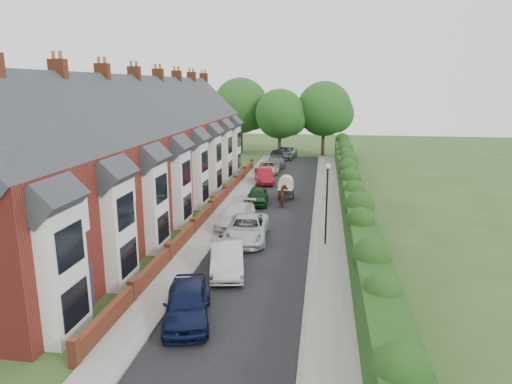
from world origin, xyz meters
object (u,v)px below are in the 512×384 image
at_px(car_silver_a, 227,258).
at_px(horse, 283,196).
at_px(lamppost, 327,194).
at_px(car_white, 236,216).
at_px(car_green, 258,196).
at_px(horse_cart, 286,186).
at_px(car_navy, 187,303).
at_px(car_red, 264,176).
at_px(car_beige, 269,167).
at_px(car_silver_b, 247,228).
at_px(car_grey, 274,164).
at_px(car_black, 277,155).

relative_size(car_silver_a, horse, 2.44).
bearing_deg(car_silver_a, lamppost, 31.99).
bearing_deg(horse, car_white, 55.56).
xyz_separation_m(car_silver_a, car_green, (-0.44, 14.36, -0.09)).
bearing_deg(horse_cart, car_navy, -96.28).
height_order(car_green, car_red, car_red).
bearing_deg(car_beige, horse_cart, -84.47).
xyz_separation_m(car_navy, car_white, (-0.45, 13.20, -0.03)).
xyz_separation_m(car_silver_b, car_red, (-1.18, 17.48, -0.03)).
bearing_deg(car_grey, car_silver_b, -81.70).
height_order(car_white, horse, horse).
distance_m(lamppost, car_silver_b, 5.61).
relative_size(car_red, car_grey, 0.90).
bearing_deg(lamppost, car_navy, -119.51).
distance_m(car_silver_a, car_white, 7.97).
bearing_deg(car_black, car_beige, -96.68).
bearing_deg(car_silver_b, car_red, 90.71).
xyz_separation_m(car_red, car_black, (-0.22, 14.71, 0.00)).
bearing_deg(car_green, horse, -15.49).
distance_m(car_grey, horse, 16.52).
height_order(car_green, horse, horse).
bearing_deg(car_green, car_silver_b, -91.76).
bearing_deg(car_navy, car_grey, 77.05).
distance_m(car_beige, car_black, 9.11).
height_order(car_white, car_black, car_white).
height_order(lamppost, car_navy, lamppost).
height_order(car_navy, horse_cart, horse_cart).
height_order(car_grey, horse, horse).
height_order(car_silver_a, car_beige, car_silver_a).
bearing_deg(car_silver_b, horse, 76.62).
bearing_deg(lamppost, car_black, 101.14).
relative_size(car_silver_b, car_beige, 1.22).
bearing_deg(car_grey, lamppost, -70.69).
xyz_separation_m(car_silver_a, horse, (1.75, 13.98, 0.04)).
bearing_deg(car_beige, car_green, -94.98).
height_order(car_red, car_beige, car_red).
relative_size(lamppost, car_navy, 1.10).
bearing_deg(car_navy, car_silver_a, 70.28).
height_order(car_black, horse_cart, horse_cart).
height_order(car_silver_b, car_grey, car_silver_b).
xyz_separation_m(car_navy, car_beige, (-0.63, 33.60, -0.16)).
height_order(car_grey, car_black, car_black).
height_order(car_navy, car_white, car_navy).
distance_m(car_silver_a, horse_cart, 16.20).
height_order(car_red, car_grey, car_red).
bearing_deg(car_silver_a, car_white, 86.13).
distance_m(car_silver_a, car_silver_b, 5.23).
height_order(car_silver_b, car_green, car_silver_b).
distance_m(car_silver_b, car_white, 2.95).
height_order(car_silver_b, horse_cart, horse_cart).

